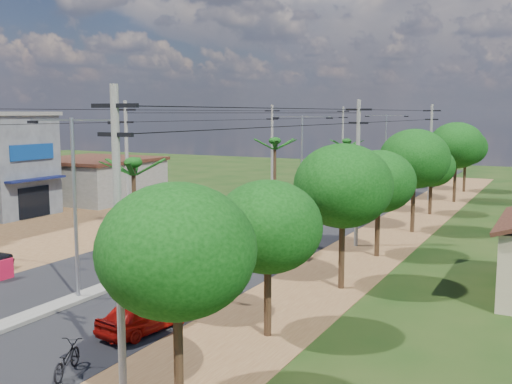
# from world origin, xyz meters

# --- Properties ---
(ground) EXTENTS (160.00, 160.00, 0.00)m
(ground) POSITION_xyz_m (0.00, 0.00, 0.00)
(ground) COLOR black
(ground) RESTS_ON ground
(road) EXTENTS (12.00, 110.00, 0.04)m
(road) POSITION_xyz_m (0.00, 15.00, 0.02)
(road) COLOR black
(road) RESTS_ON ground
(median) EXTENTS (1.00, 90.00, 0.18)m
(median) POSITION_xyz_m (0.00, 18.00, 0.09)
(median) COLOR #605E56
(median) RESTS_ON ground
(dirt_shoulder_east) EXTENTS (5.00, 90.00, 0.03)m
(dirt_shoulder_east) POSITION_xyz_m (8.50, 15.00, 0.01)
(dirt_shoulder_east) COLOR brown
(dirt_shoulder_east) RESTS_ON ground
(low_shed) EXTENTS (10.40, 10.40, 3.95)m
(low_shed) POSITION_xyz_m (-21.00, 24.00, 1.97)
(low_shed) COLOR #605E56
(low_shed) RESTS_ON ground
(tree_east_a) EXTENTS (4.40, 4.40, 6.37)m
(tree_east_a) POSITION_xyz_m (9.50, -6.00, 4.49)
(tree_east_a) COLOR black
(tree_east_a) RESTS_ON ground
(tree_east_b) EXTENTS (4.00, 4.00, 5.83)m
(tree_east_b) POSITION_xyz_m (9.30, 0.00, 4.11)
(tree_east_b) COLOR black
(tree_east_b) RESTS_ON ground
(tree_east_c) EXTENTS (4.60, 4.60, 6.83)m
(tree_east_c) POSITION_xyz_m (9.70, 7.00, 4.86)
(tree_east_c) COLOR black
(tree_east_c) RESTS_ON ground
(tree_east_d) EXTENTS (4.20, 4.20, 6.13)m
(tree_east_d) POSITION_xyz_m (9.40, 14.00, 4.34)
(tree_east_d) COLOR black
(tree_east_d) RESTS_ON ground
(tree_east_e) EXTENTS (4.80, 4.80, 7.14)m
(tree_east_e) POSITION_xyz_m (9.60, 22.00, 5.09)
(tree_east_e) COLOR black
(tree_east_e) RESTS_ON ground
(tree_east_f) EXTENTS (3.80, 3.80, 5.52)m
(tree_east_f) POSITION_xyz_m (9.20, 30.00, 3.89)
(tree_east_f) COLOR black
(tree_east_f) RESTS_ON ground
(tree_east_g) EXTENTS (5.00, 5.00, 7.38)m
(tree_east_g) POSITION_xyz_m (9.80, 38.00, 5.24)
(tree_east_g) COLOR black
(tree_east_g) RESTS_ON ground
(tree_east_h) EXTENTS (4.40, 4.40, 6.52)m
(tree_east_h) POSITION_xyz_m (9.50, 46.00, 4.64)
(tree_east_h) COLOR black
(tree_east_h) RESTS_ON ground
(palm_median_near) EXTENTS (2.00, 2.00, 6.15)m
(palm_median_near) POSITION_xyz_m (0.00, 4.00, 5.54)
(palm_median_near) COLOR black
(palm_median_near) RESTS_ON ground
(palm_median_mid) EXTENTS (2.00, 2.00, 6.55)m
(palm_median_mid) POSITION_xyz_m (0.00, 20.00, 5.90)
(palm_median_mid) COLOR black
(palm_median_mid) RESTS_ON ground
(palm_median_far) EXTENTS (2.00, 2.00, 5.85)m
(palm_median_far) POSITION_xyz_m (0.00, 36.00, 5.26)
(palm_median_far) COLOR black
(palm_median_far) RESTS_ON ground
(streetlight_near) EXTENTS (5.10, 0.18, 8.00)m
(streetlight_near) POSITION_xyz_m (0.00, 0.00, 4.79)
(streetlight_near) COLOR gray
(streetlight_near) RESTS_ON ground
(streetlight_mid) EXTENTS (5.10, 0.18, 8.00)m
(streetlight_mid) POSITION_xyz_m (0.00, 25.00, 4.79)
(streetlight_mid) COLOR gray
(streetlight_mid) RESTS_ON ground
(streetlight_far) EXTENTS (5.10, 0.18, 8.00)m
(streetlight_far) POSITION_xyz_m (0.00, 50.00, 4.79)
(streetlight_far) COLOR gray
(streetlight_far) RESTS_ON ground
(utility_pole_w_b) EXTENTS (1.60, 0.24, 9.00)m
(utility_pole_w_b) POSITION_xyz_m (-7.00, 12.00, 4.76)
(utility_pole_w_b) COLOR #605E56
(utility_pole_w_b) RESTS_ON ground
(utility_pole_w_c) EXTENTS (1.60, 0.24, 9.00)m
(utility_pole_w_c) POSITION_xyz_m (-7.00, 34.00, 4.76)
(utility_pole_w_c) COLOR #605E56
(utility_pole_w_c) RESTS_ON ground
(utility_pole_w_d) EXTENTS (1.60, 0.24, 9.00)m
(utility_pole_w_d) POSITION_xyz_m (-7.00, 55.00, 4.76)
(utility_pole_w_d) COLOR #605E56
(utility_pole_w_d) RESTS_ON ground
(utility_pole_e_a) EXTENTS (1.60, 0.24, 9.00)m
(utility_pole_e_a) POSITION_xyz_m (7.50, -6.00, 4.76)
(utility_pole_e_a) COLOR #605E56
(utility_pole_e_a) RESTS_ON ground
(utility_pole_e_b) EXTENTS (1.60, 0.24, 9.00)m
(utility_pole_e_b) POSITION_xyz_m (7.50, 16.00, 4.76)
(utility_pole_e_b) COLOR #605E56
(utility_pole_e_b) RESTS_ON ground
(utility_pole_e_c) EXTENTS (1.60, 0.24, 9.00)m
(utility_pole_e_c) POSITION_xyz_m (7.50, 38.00, 4.76)
(utility_pole_e_c) COLOR #605E56
(utility_pole_e_c) RESTS_ON ground
(car_red_near) EXTENTS (2.12, 3.98, 1.29)m
(car_red_near) POSITION_xyz_m (5.00, -1.81, 0.65)
(car_red_near) COLOR #910C07
(car_red_near) RESTS_ON ground
(car_silver_mid) EXTENTS (1.89, 4.11, 1.31)m
(car_silver_mid) POSITION_xyz_m (5.00, 12.50, 0.65)
(car_silver_mid) COLOR #A5A8AE
(car_silver_mid) RESTS_ON ground
(car_white_far) EXTENTS (3.76, 5.79, 1.56)m
(car_white_far) POSITION_xyz_m (-1.50, 30.01, 0.78)
(car_white_far) COLOR #BAB9B5
(car_white_far) RESTS_ON ground
(moto_rider_east) EXTENTS (1.36, 2.04, 1.01)m
(moto_rider_east) POSITION_xyz_m (5.20, -5.94, 0.51)
(moto_rider_east) COLOR black
(moto_rider_east) RESTS_ON ground
(moto_rider_west_a) EXTENTS (1.06, 1.73, 0.86)m
(moto_rider_west_a) POSITION_xyz_m (-2.56, 23.42, 0.43)
(moto_rider_west_a) COLOR black
(moto_rider_west_a) RESTS_ON ground
(moto_rider_west_b) EXTENTS (0.58, 1.75, 1.04)m
(moto_rider_west_b) POSITION_xyz_m (-5.00, 36.63, 0.52)
(moto_rider_west_b) COLOR black
(moto_rider_west_b) RESTS_ON ground
(roadside_sign) EXTENTS (0.09, 1.25, 1.04)m
(roadside_sign) POSITION_xyz_m (-5.50, 0.59, 0.52)
(roadside_sign) COLOR #B01030
(roadside_sign) RESTS_ON ground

